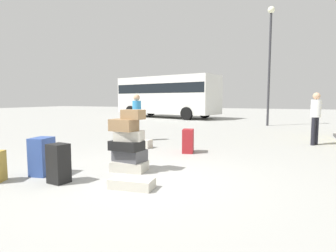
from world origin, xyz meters
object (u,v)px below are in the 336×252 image
at_px(suitcase_cream_white_trunk, 132,183).
at_px(lamp_post, 270,49).
at_px(suitcase_cream_foreground_near, 139,143).
at_px(person_tourist_with_camera, 316,114).
at_px(parked_bus, 167,94).
at_px(suitcase_tower, 128,145).
at_px(suitcase_navy_upright_blue, 42,156).
at_px(suitcase_maroon_left_side, 188,141).
at_px(person_bearded_onlooker, 137,113).
at_px(suitcase_black_right_side, 59,163).

relative_size(suitcase_cream_white_trunk, lamp_post, 0.11).
bearing_deg(suitcase_cream_foreground_near, lamp_post, 74.07).
distance_m(person_tourist_with_camera, parked_bus, 13.94).
height_order(suitcase_tower, suitcase_navy_upright_blue, suitcase_tower).
bearing_deg(suitcase_navy_upright_blue, person_tourist_with_camera, 39.29).
relative_size(suitcase_navy_upright_blue, lamp_post, 0.11).
bearing_deg(suitcase_maroon_left_side, parked_bus, 102.24).
height_order(suitcase_cream_foreground_near, person_bearded_onlooker, person_bearded_onlooker).
height_order(suitcase_navy_upright_blue, suitcase_black_right_side, suitcase_navy_upright_blue).
bearing_deg(suitcase_cream_foreground_near, suitcase_cream_white_trunk, -59.09).
distance_m(suitcase_tower, suitcase_cream_white_trunk, 1.20).
bearing_deg(suitcase_black_right_side, suitcase_tower, 66.51).
bearing_deg(suitcase_cream_foreground_near, suitcase_tower, -61.68).
height_order(suitcase_tower, suitcase_cream_white_trunk, suitcase_tower).
height_order(suitcase_black_right_side, person_bearded_onlooker, person_bearded_onlooker).
xyz_separation_m(suitcase_black_right_side, suitcase_maroon_left_side, (1.16, 3.47, -0.02)).
relative_size(suitcase_cream_foreground_near, person_bearded_onlooker, 0.48).
bearing_deg(suitcase_cream_white_trunk, suitcase_cream_foreground_near, 110.34).
relative_size(person_bearded_onlooker, lamp_post, 0.26).
distance_m(suitcase_navy_upright_blue, suitcase_cream_white_trunk, 2.00).
height_order(suitcase_navy_upright_blue, suitcase_cream_foreground_near, suitcase_navy_upright_blue).
bearing_deg(suitcase_maroon_left_side, lamp_post, 67.20).
height_order(suitcase_cream_foreground_near, parked_bus, parked_bus).
relative_size(suitcase_tower, person_bearded_onlooker, 0.77).
height_order(suitcase_tower, parked_bus, parked_bus).
height_order(suitcase_black_right_side, suitcase_cream_white_trunk, suitcase_black_right_side).
relative_size(person_bearded_onlooker, person_tourist_with_camera, 0.97).
height_order(suitcase_tower, suitcase_maroon_left_side, suitcase_tower).
bearing_deg(lamp_post, suitcase_tower, -99.68).
bearing_deg(suitcase_maroon_left_side, person_tourist_with_camera, 26.92).
xyz_separation_m(suitcase_tower, person_tourist_with_camera, (3.73, 5.09, 0.47)).
xyz_separation_m(suitcase_maroon_left_side, person_tourist_with_camera, (3.26, 2.78, 0.67)).
xyz_separation_m(suitcase_navy_upright_blue, person_bearded_onlooker, (-0.52, 4.57, 0.60)).
relative_size(suitcase_cream_white_trunk, person_tourist_with_camera, 0.43).
xyz_separation_m(suitcase_tower, person_bearded_onlooker, (-1.88, 3.66, 0.44)).
bearing_deg(suitcase_black_right_side, person_bearded_onlooker, 111.13).
xyz_separation_m(suitcase_maroon_left_side, person_bearded_onlooker, (-2.34, 1.35, 0.64)).
distance_m(suitcase_tower, suitcase_maroon_left_side, 2.37).
xyz_separation_m(suitcase_tower, suitcase_navy_upright_blue, (-1.36, -0.91, -0.16)).
height_order(suitcase_black_right_side, suitcase_maroon_left_side, suitcase_black_right_side).
bearing_deg(suitcase_tower, lamp_post, 80.32).
bearing_deg(person_bearded_onlooker, suitcase_tower, 10.63).
bearing_deg(suitcase_cream_white_trunk, person_tourist_with_camera, 55.68).
relative_size(suitcase_cream_foreground_near, suitcase_black_right_side, 1.14).
distance_m(suitcase_cream_foreground_near, suitcase_maroon_left_side, 1.66).
xyz_separation_m(suitcase_navy_upright_blue, person_tourist_with_camera, (5.09, 6.00, 0.63)).
relative_size(suitcase_cream_white_trunk, suitcase_maroon_left_side, 1.12).
bearing_deg(suitcase_tower, suitcase_maroon_left_side, 78.60).
distance_m(suitcase_cream_white_trunk, person_tourist_with_camera, 6.83).
bearing_deg(suitcase_cream_foreground_near, suitcase_black_right_side, -79.16).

